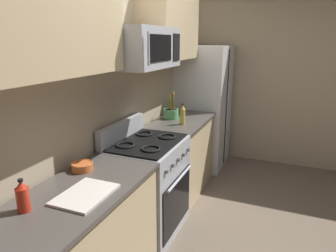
% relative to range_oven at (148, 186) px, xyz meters
% --- Properties ---
extents(ground_plane, '(16.00, 16.00, 0.00)m').
position_rel_range_oven_xyz_m(ground_plane, '(0.00, -0.65, -0.47)').
color(ground_plane, '#6B5B4C').
extents(wall_back, '(8.00, 0.10, 2.60)m').
position_rel_range_oven_xyz_m(wall_back, '(0.00, 0.36, 0.83)').
color(wall_back, tan).
rests_on(wall_back, ground).
extents(range_oven, '(0.76, 0.63, 1.09)m').
position_rel_range_oven_xyz_m(range_oven, '(0.00, 0.00, 0.00)').
color(range_oven, '#B2B5BA').
rests_on(range_oven, ground).
extents(counter_right, '(1.04, 0.59, 0.91)m').
position_rel_range_oven_xyz_m(counter_right, '(0.91, -0.00, -0.02)').
color(counter_right, tan).
rests_on(counter_right, ground).
extents(refrigerator, '(0.79, 0.70, 1.76)m').
position_rel_range_oven_xyz_m(refrigerator, '(1.85, -0.02, 0.40)').
color(refrigerator, silver).
rests_on(refrigerator, ground).
extents(wall_right, '(0.10, 8.00, 2.60)m').
position_rel_range_oven_xyz_m(wall_right, '(2.34, -0.65, 0.83)').
color(wall_right, tan).
rests_on(wall_right, ground).
extents(microwave, '(0.78, 0.44, 0.34)m').
position_rel_range_oven_xyz_m(microwave, '(-0.00, 0.03, 1.29)').
color(microwave, '#B2B5BA').
extents(upper_cabinets_left, '(1.25, 0.34, 0.75)m').
position_rel_range_oven_xyz_m(upper_cabinets_left, '(-1.03, 0.14, 1.51)').
color(upper_cabinets_left, tan).
extents(upper_cabinets_right, '(1.03, 0.34, 0.75)m').
position_rel_range_oven_xyz_m(upper_cabinets_right, '(0.92, 0.14, 1.51)').
color(upper_cabinets_right, tan).
extents(utensil_crock, '(0.18, 0.18, 0.34)m').
position_rel_range_oven_xyz_m(utensil_crock, '(0.94, 0.14, 0.50)').
color(utensil_crock, '#59AD66').
rests_on(utensil_crock, counter_right).
extents(cutting_board, '(0.37, 0.27, 0.02)m').
position_rel_range_oven_xyz_m(cutting_board, '(-1.02, -0.09, 0.44)').
color(cutting_board, silver).
rests_on(cutting_board, counter_left).
extents(bottle_oil, '(0.06, 0.06, 0.24)m').
position_rel_range_oven_xyz_m(bottle_oil, '(0.74, -0.08, 0.54)').
color(bottle_oil, gold).
rests_on(bottle_oil, counter_right).
extents(bottle_hot_sauce, '(0.07, 0.07, 0.19)m').
position_rel_range_oven_xyz_m(bottle_hot_sauce, '(-1.28, 0.12, 0.52)').
color(bottle_hot_sauce, red).
rests_on(bottle_hot_sauce, counter_left).
extents(prep_bowl, '(0.15, 0.15, 0.06)m').
position_rel_range_oven_xyz_m(prep_bowl, '(-0.72, 0.17, 0.47)').
color(prep_bowl, '#D1662D').
rests_on(prep_bowl, counter_left).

